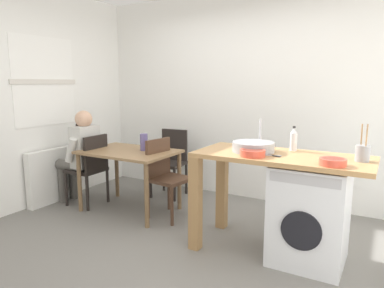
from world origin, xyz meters
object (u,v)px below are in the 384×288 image
(chair_spare_by_wall, at_px, (171,159))
(bottle_tall_green, at_px, (294,140))
(colander, at_px, (333,162))
(seated_person, at_px, (80,152))
(vase, at_px, (144,142))
(mixing_bowl, at_px, (253,153))
(utensil_crock, at_px, (363,153))
(dining_table, at_px, (129,159))
(washing_machine, at_px, (310,214))
(chair_person_seat, at_px, (90,166))
(chair_opposite, at_px, (165,173))

(chair_spare_by_wall, height_order, bottle_tall_green, bottle_tall_green)
(chair_spare_by_wall, distance_m, colander, 2.58)
(seated_person, xyz_separation_m, vase, (0.86, 0.20, 0.17))
(chair_spare_by_wall, height_order, mixing_bowl, mixing_bowl)
(bottle_tall_green, bearing_deg, vase, 177.63)
(utensil_crock, xyz_separation_m, vase, (-2.37, 0.26, -0.15))
(dining_table, distance_m, washing_machine, 2.17)
(chair_person_seat, height_order, seated_person, seated_person)
(dining_table, bearing_deg, vase, 33.69)
(chair_person_seat, relative_size, chair_opposite, 1.00)
(dining_table, height_order, mixing_bowl, mixing_bowl)
(bottle_tall_green, bearing_deg, mixing_bowl, -118.19)
(seated_person, bearing_deg, utensil_crock, -92.04)
(seated_person, relative_size, utensil_crock, 4.01)
(seated_person, relative_size, washing_machine, 1.40)
(chair_spare_by_wall, height_order, seated_person, seated_person)
(dining_table, height_order, colander, colander)
(chair_spare_by_wall, relative_size, colander, 4.50)
(vase, bearing_deg, utensil_crock, -6.23)
(chair_spare_by_wall, distance_m, washing_machine, 2.28)
(seated_person, distance_m, colander, 3.07)
(chair_person_seat, xyz_separation_m, washing_machine, (2.70, -0.11, -0.08))
(chair_opposite, distance_m, chair_spare_by_wall, 0.81)
(chair_spare_by_wall, bearing_deg, seated_person, 42.40)
(chair_person_seat, xyz_separation_m, utensil_crock, (3.06, -0.06, 0.48))
(chair_person_seat, xyz_separation_m, mixing_bowl, (2.24, -0.31, 0.45))
(bottle_tall_green, height_order, colander, bottle_tall_green)
(mixing_bowl, distance_m, vase, 1.63)
(chair_opposite, xyz_separation_m, seated_person, (-1.18, -0.16, 0.16))
(utensil_crock, bearing_deg, vase, 173.77)
(dining_table, height_order, seated_person, seated_person)
(chair_opposite, distance_m, mixing_bowl, 1.38)
(bottle_tall_green, bearing_deg, chair_opposite, 178.67)
(chair_person_seat, bearing_deg, utensil_crock, -92.14)
(dining_table, xyz_separation_m, colander, (2.34, -0.43, 0.31))
(utensil_crock, bearing_deg, colander, -123.70)
(seated_person, bearing_deg, colander, -97.15)
(dining_table, relative_size, bottle_tall_green, 4.85)
(chair_opposite, xyz_separation_m, washing_machine, (1.67, -0.27, -0.08))
(washing_machine, bearing_deg, chair_spare_by_wall, 154.41)
(mixing_bowl, bearing_deg, colander, -1.78)
(dining_table, relative_size, chair_opposite, 1.22)
(dining_table, distance_m, chair_spare_by_wall, 0.79)
(vase, bearing_deg, bottle_tall_green, -2.37)
(chair_opposite, height_order, utensil_crock, utensil_crock)
(colander, bearing_deg, mixing_bowl, 178.22)
(chair_spare_by_wall, bearing_deg, colander, 146.61)
(chair_spare_by_wall, height_order, washing_machine, chair_spare_by_wall)
(chair_spare_by_wall, bearing_deg, chair_person_seat, 48.60)
(chair_spare_by_wall, relative_size, vase, 4.47)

